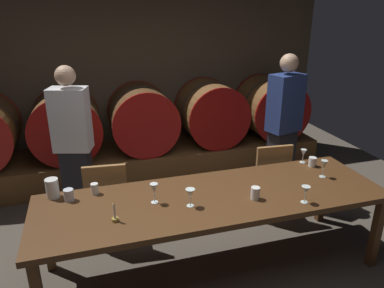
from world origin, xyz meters
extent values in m
plane|color=#4C443A|center=(0.00, 0.00, 0.00)|extent=(7.31, 7.31, 0.00)
cube|color=brown|center=(0.00, 2.79, 1.29)|extent=(5.62, 0.24, 2.57)
cube|color=brown|center=(0.00, 2.24, 0.19)|extent=(5.06, 0.90, 0.39)
cylinder|color=brown|center=(-0.98, 2.24, 0.82)|extent=(0.87, 0.76, 0.87)
cylinder|color=maroon|center=(-0.98, 1.85, 0.82)|extent=(0.88, 0.03, 0.88)
cylinder|color=maroon|center=(-0.98, 2.64, 0.82)|extent=(0.88, 0.03, 0.88)
cylinder|color=#2D2D33|center=(-0.98, 2.24, 0.82)|extent=(0.88, 0.04, 0.88)
cylinder|color=#513319|center=(0.01, 2.24, 0.82)|extent=(0.87, 0.76, 0.87)
cylinder|color=#9E1411|center=(0.01, 1.85, 0.82)|extent=(0.88, 0.03, 0.88)
cylinder|color=#9E1411|center=(0.01, 2.64, 0.82)|extent=(0.88, 0.03, 0.88)
cylinder|color=#2D2D33|center=(0.01, 2.24, 0.82)|extent=(0.88, 0.04, 0.88)
cylinder|color=brown|center=(1.00, 2.24, 0.82)|extent=(0.87, 0.76, 0.87)
cylinder|color=maroon|center=(1.00, 1.85, 0.82)|extent=(0.88, 0.03, 0.88)
cylinder|color=maroon|center=(1.00, 2.64, 0.82)|extent=(0.88, 0.03, 0.88)
cylinder|color=#2D2D33|center=(1.00, 2.24, 0.82)|extent=(0.88, 0.04, 0.88)
cylinder|color=brown|center=(1.95, 2.24, 0.82)|extent=(0.87, 0.76, 0.87)
cylinder|color=maroon|center=(1.95, 1.85, 0.82)|extent=(0.88, 0.03, 0.88)
cylinder|color=maroon|center=(1.95, 2.64, 0.82)|extent=(0.88, 0.03, 0.88)
cylinder|color=#2D2D33|center=(1.95, 2.24, 0.82)|extent=(0.88, 0.04, 0.88)
cube|color=#4C2D16|center=(0.26, 0.06, 0.72)|extent=(3.00, 0.91, 0.05)
cube|color=#4C2D16|center=(1.67, -0.34, 0.35)|extent=(0.07, 0.07, 0.69)
cube|color=#4C2D16|center=(-1.16, 0.46, 0.35)|extent=(0.07, 0.07, 0.69)
cube|color=#4C2D16|center=(1.67, 0.46, 0.35)|extent=(0.07, 0.07, 0.69)
cube|color=olive|center=(-0.60, 0.83, 0.44)|extent=(0.44, 0.44, 0.04)
cube|color=olive|center=(-0.62, 0.65, 0.67)|extent=(0.40, 0.08, 0.42)
cube|color=olive|center=(-0.41, 0.98, 0.21)|extent=(0.05, 0.05, 0.42)
cube|color=olive|center=(-0.75, 1.02, 0.21)|extent=(0.05, 0.05, 0.42)
cube|color=olive|center=(-0.44, 0.65, 0.21)|extent=(0.05, 0.05, 0.42)
cube|color=olive|center=(-0.78, 0.68, 0.21)|extent=(0.05, 0.05, 0.42)
cube|color=olive|center=(1.17, 0.82, 0.44)|extent=(0.43, 0.43, 0.04)
cube|color=olive|center=(1.15, 0.64, 0.67)|extent=(0.40, 0.07, 0.42)
cube|color=olive|center=(1.35, 0.98, 0.21)|extent=(0.05, 0.05, 0.42)
cube|color=olive|center=(1.01, 1.00, 0.21)|extent=(0.05, 0.05, 0.42)
cube|color=olive|center=(1.32, 0.64, 0.21)|extent=(0.05, 0.05, 0.42)
cube|color=olive|center=(0.98, 0.66, 0.21)|extent=(0.05, 0.05, 0.42)
cube|color=black|center=(-0.88, 1.34, 0.41)|extent=(0.34, 0.28, 0.81)
cube|color=silver|center=(-0.88, 1.34, 1.15)|extent=(0.43, 0.34, 0.67)
sphere|color=#D8A884|center=(-0.88, 1.34, 1.61)|extent=(0.21, 0.21, 0.21)
cube|color=black|center=(1.49, 1.08, 0.44)|extent=(0.34, 0.27, 0.88)
cube|color=navy|center=(1.49, 1.08, 1.21)|extent=(0.43, 0.33, 0.66)
sphere|color=#D8A884|center=(1.49, 1.08, 1.67)|extent=(0.21, 0.21, 0.21)
cylinder|color=olive|center=(-0.59, -0.09, 0.75)|extent=(0.05, 0.05, 0.02)
cylinder|color=#EDE5CC|center=(-0.59, -0.09, 0.83)|extent=(0.02, 0.02, 0.12)
cone|color=yellow|center=(-0.59, -0.09, 0.90)|extent=(0.01, 0.01, 0.02)
cylinder|color=white|center=(-1.06, 0.43, 0.83)|extent=(0.11, 0.11, 0.17)
cylinder|color=white|center=(-0.25, 0.09, 0.74)|extent=(0.06, 0.06, 0.00)
cylinder|color=white|center=(-0.25, 0.09, 0.79)|extent=(0.01, 0.01, 0.08)
cone|color=white|center=(-0.25, 0.09, 0.87)|extent=(0.07, 0.07, 0.09)
cylinder|color=silver|center=(0.01, -0.04, 0.74)|extent=(0.06, 0.06, 0.00)
cylinder|color=silver|center=(0.01, -0.04, 0.79)|extent=(0.01, 0.01, 0.08)
cone|color=silver|center=(0.01, -0.04, 0.86)|extent=(0.08, 0.08, 0.07)
cylinder|color=silver|center=(0.93, -0.26, 0.74)|extent=(0.06, 0.06, 0.00)
cylinder|color=silver|center=(0.93, -0.26, 0.78)|extent=(0.01, 0.01, 0.08)
cone|color=silver|center=(0.93, -0.26, 0.86)|extent=(0.07, 0.07, 0.07)
cylinder|color=silver|center=(1.37, 0.11, 0.74)|extent=(0.06, 0.06, 0.00)
cylinder|color=silver|center=(1.37, 0.11, 0.79)|extent=(0.01, 0.01, 0.08)
cone|color=silver|center=(1.37, 0.11, 0.87)|extent=(0.06, 0.06, 0.08)
cylinder|color=silver|center=(1.38, 0.46, 0.74)|extent=(0.06, 0.06, 0.00)
cylinder|color=silver|center=(1.38, 0.46, 0.78)|extent=(0.01, 0.01, 0.07)
cone|color=silver|center=(1.38, 0.46, 0.85)|extent=(0.06, 0.06, 0.07)
cylinder|color=silver|center=(-0.93, 0.34, 0.79)|extent=(0.08, 0.08, 0.10)
cylinder|color=white|center=(-0.71, 0.39, 0.79)|extent=(0.06, 0.06, 0.10)
cylinder|color=white|center=(0.57, -0.09, 0.79)|extent=(0.08, 0.08, 0.11)
cylinder|color=white|center=(1.42, 0.35, 0.79)|extent=(0.08, 0.08, 0.09)
camera|label=1|loc=(-0.72, -2.51, 2.26)|focal=34.00mm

